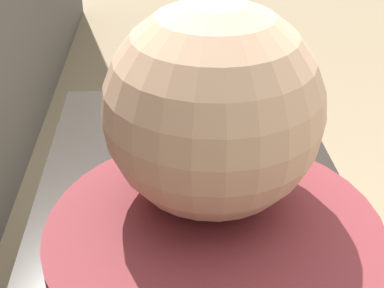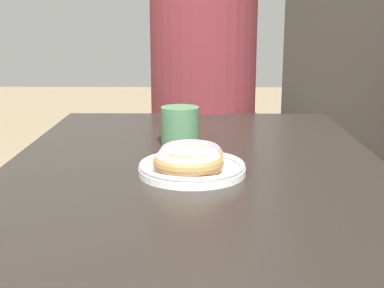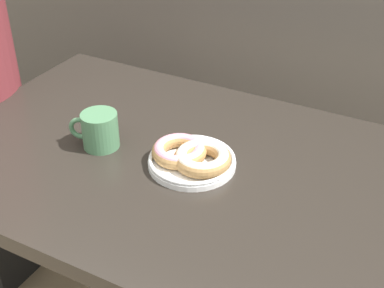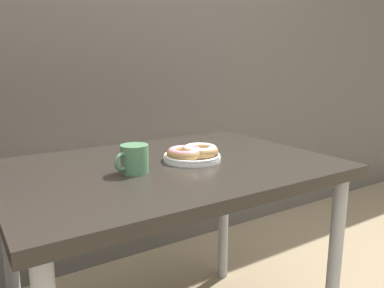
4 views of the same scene
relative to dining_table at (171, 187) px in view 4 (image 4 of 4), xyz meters
name	(u,v)px [view 4 (image 4 of 4)]	position (x,y,z in m)	size (l,w,h in m)	color
wall_back	(88,27)	(0.00, 0.82, 0.61)	(8.00, 0.05, 2.60)	#56514C
dining_table	(171,187)	(0.00, 0.00, 0.00)	(1.13, 0.79, 0.78)	#28231E
donut_plate	(193,153)	(0.09, -0.01, 0.11)	(0.25, 0.21, 0.05)	white
coffee_mug	(134,159)	(-0.15, -0.04, 0.13)	(0.12, 0.09, 0.09)	#4C7F56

